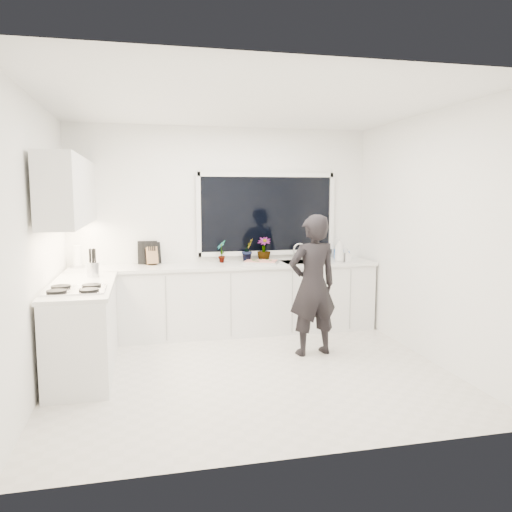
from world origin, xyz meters
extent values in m
cube|color=beige|center=(0.00, 0.00, -0.01)|extent=(4.00, 3.50, 0.02)
cube|color=white|center=(0.00, 1.76, 1.35)|extent=(4.00, 0.02, 2.70)
cube|color=white|center=(-2.01, 0.00, 1.35)|extent=(0.02, 3.50, 2.70)
cube|color=white|center=(2.01, 0.00, 1.35)|extent=(0.02, 3.50, 2.70)
cube|color=white|center=(0.00, 0.00, 2.71)|extent=(4.00, 3.50, 0.02)
cube|color=black|center=(0.60, 1.73, 1.55)|extent=(1.80, 0.02, 1.00)
cube|color=white|center=(0.00, 1.45, 0.44)|extent=(3.92, 0.58, 0.88)
cube|color=white|center=(-1.67, 0.35, 0.44)|extent=(0.58, 1.60, 0.88)
cube|color=silver|center=(0.00, 1.44, 0.90)|extent=(3.94, 0.62, 0.04)
cube|color=silver|center=(-1.67, 0.35, 0.90)|extent=(0.62, 1.60, 0.04)
cube|color=white|center=(-1.79, 0.70, 1.85)|extent=(0.34, 2.10, 0.70)
cube|color=silver|center=(1.05, 1.45, 0.87)|extent=(0.58, 0.42, 0.14)
cylinder|color=silver|center=(1.05, 1.65, 1.03)|extent=(0.03, 0.03, 0.22)
cube|color=black|center=(-1.69, 0.00, 0.94)|extent=(0.56, 0.48, 0.03)
imported|color=black|center=(0.81, 0.39, 0.80)|extent=(0.63, 0.46, 1.60)
cube|color=silver|center=(0.45, 1.42, 0.94)|extent=(0.53, 0.47, 0.03)
cube|color=#B22317|center=(0.45, 1.42, 0.95)|extent=(0.48, 0.42, 0.01)
cylinder|color=blue|center=(1.61, 1.61, 0.98)|extent=(0.18, 0.18, 0.13)
cylinder|color=silver|center=(-1.85, 1.55, 1.05)|extent=(0.13, 0.13, 0.26)
cube|color=olive|center=(-0.94, 1.59, 1.03)|extent=(0.15, 0.12, 0.22)
cylinder|color=silver|center=(-1.60, 0.80, 1.00)|extent=(0.15, 0.15, 0.16)
cube|color=black|center=(-0.94, 1.69, 1.06)|extent=(0.22, 0.08, 0.28)
cube|color=black|center=(-1.00, 1.69, 1.07)|extent=(0.25, 0.03, 0.30)
imported|color=#26662D|center=(-0.04, 1.61, 1.07)|extent=(0.11, 0.16, 0.29)
imported|color=#26662D|center=(0.31, 1.61, 1.08)|extent=(0.22, 0.22, 0.31)
imported|color=#26662D|center=(0.53, 1.61, 1.08)|extent=(0.23, 0.23, 0.32)
imported|color=#D8BF66|center=(1.49, 1.30, 1.08)|extent=(0.16, 0.16, 0.33)
imported|color=#D8BF66|center=(1.61, 1.30, 1.01)|extent=(0.08, 0.08, 0.18)
camera|label=1|loc=(-1.04, -4.87, 1.83)|focal=35.00mm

